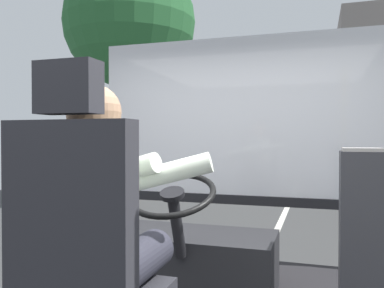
# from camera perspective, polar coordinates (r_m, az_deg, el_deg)

# --- Properties ---
(ground) EXTENTS (18.00, 44.00, 0.06)m
(ground) POSITION_cam_1_polar(r_m,az_deg,el_deg) (10.81, 13.84, -8.16)
(ground) COLOR #393939
(driver_seat) EXTENTS (0.48, 0.48, 1.32)m
(driver_seat) POSITION_cam_1_polar(r_m,az_deg,el_deg) (1.59, -14.95, -17.37)
(driver_seat) COLOR black
(driver_seat) RESTS_ON bus_floor
(bus_driver) EXTENTS (0.79, 0.54, 0.80)m
(bus_driver) POSITION_cam_1_polar(r_m,az_deg,el_deg) (1.64, -12.72, -9.94)
(bus_driver) COLOR #282833
(bus_driver) RESTS_ON driver_seat
(steering_console) EXTENTS (1.10, 0.97, 0.84)m
(steering_console) POSITION_cam_1_polar(r_m,az_deg,el_deg) (2.84, 0.26, -16.16)
(steering_console) COLOR black
(steering_console) RESTS_ON bus_floor
(fare_box) EXTENTS (0.24, 0.22, 1.00)m
(fare_box) POSITION_cam_1_polar(r_m,az_deg,el_deg) (2.56, 23.12, -11.81)
(fare_box) COLOR #333338
(fare_box) RESTS_ON bus_floor
(windshield_panel) EXTENTS (2.50, 0.08, 1.48)m
(windshield_panel) POSITION_cam_1_polar(r_m,az_deg,el_deg) (3.54, 6.13, 0.71)
(windshield_panel) COLOR silver
(street_tree) EXTENTS (3.47, 3.47, 6.45)m
(street_tree) POSITION_cam_1_polar(r_m,az_deg,el_deg) (11.12, -8.91, 16.69)
(street_tree) COLOR #4C3828
(street_tree) RESTS_ON ground
(parked_car_green) EXTENTS (1.91, 4.05, 1.35)m
(parked_car_green) POSITION_cam_1_polar(r_m,az_deg,el_deg) (24.20, 25.41, -1.48)
(parked_car_green) COLOR #195633
(parked_car_green) RESTS_ON ground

